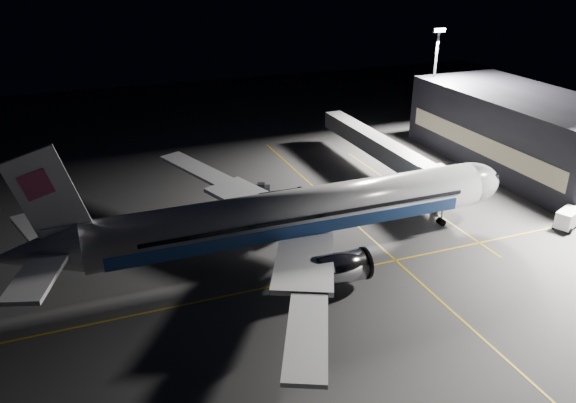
% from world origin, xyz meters
% --- Properties ---
extents(ground, '(200.00, 200.00, 0.00)m').
position_xyz_m(ground, '(0.00, 0.00, 0.00)').
color(ground, '#4C4C4F').
rests_on(ground, ground).
extents(guide_line_main, '(0.25, 80.00, 0.01)m').
position_xyz_m(guide_line_main, '(10.00, 0.00, 0.01)').
color(guide_line_main, gold).
rests_on(guide_line_main, ground).
extents(guide_line_cross, '(70.00, 0.25, 0.01)m').
position_xyz_m(guide_line_cross, '(0.00, -6.00, 0.01)').
color(guide_line_cross, gold).
rests_on(guide_line_cross, ground).
extents(guide_line_side, '(0.25, 40.00, 0.01)m').
position_xyz_m(guide_line_side, '(22.00, 10.00, 0.01)').
color(guide_line_side, gold).
rests_on(guide_line_side, ground).
extents(airliner, '(61.48, 54.22, 16.64)m').
position_xyz_m(airliner, '(-1.08, 0.00, 5.16)').
color(airliner, silver).
rests_on(airliner, ground).
extents(terminal, '(18.12, 40.00, 12.00)m').
position_xyz_m(terminal, '(45.98, 14.00, 6.00)').
color(terminal, black).
rests_on(terminal, ground).
extents(jet_bridge, '(3.60, 34.40, 6.30)m').
position_xyz_m(jet_bridge, '(22.00, 18.06, 4.58)').
color(jet_bridge, '#B2B2B7').
rests_on(jet_bridge, ground).
extents(floodlight_mast_north, '(2.40, 0.68, 20.70)m').
position_xyz_m(floodlight_mast_north, '(40.00, 31.99, 12.37)').
color(floodlight_mast_north, '#59595E').
rests_on(floodlight_mast_north, ground).
extents(service_truck, '(5.45, 3.84, 2.60)m').
position_xyz_m(service_truck, '(35.59, -6.60, 1.39)').
color(service_truck, silver).
rests_on(service_truck, ground).
extents(baggage_tug, '(3.16, 2.88, 1.87)m').
position_xyz_m(baggage_tug, '(1.44, 17.90, 0.86)').
color(baggage_tug, black).
rests_on(baggage_tug, ground).
extents(safety_cone_a, '(0.44, 0.44, 0.66)m').
position_xyz_m(safety_cone_a, '(5.61, 4.00, 0.33)').
color(safety_cone_a, orange).
rests_on(safety_cone_a, ground).
extents(safety_cone_b, '(0.35, 0.35, 0.52)m').
position_xyz_m(safety_cone_b, '(-6.16, 14.00, 0.26)').
color(safety_cone_b, orange).
rests_on(safety_cone_b, ground).
extents(safety_cone_c, '(0.38, 0.38, 0.57)m').
position_xyz_m(safety_cone_c, '(-1.79, 4.00, 0.29)').
color(safety_cone_c, orange).
rests_on(safety_cone_c, ground).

